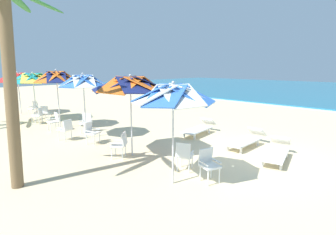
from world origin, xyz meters
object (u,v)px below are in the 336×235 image
(plastic_chair_1, at_px, (208,163))
(plastic_chair_4, at_px, (86,122))
(palm_tree_1, at_px, (6,66))
(plastic_chair_2, at_px, (121,143))
(plastic_chair_7, at_px, (38,115))
(plastic_chair_5, at_px, (66,128))
(beach_umbrella_4, at_px, (33,78))
(plastic_chair_9, at_px, (34,108))
(beach_umbrella_0, at_px, (173,95))
(plastic_chair_6, at_px, (54,120))
(beach_umbrella_1, at_px, (130,85))
(sun_lounger_2, at_px, (199,128))
(plastic_chair_3, at_px, (91,131))
(plastic_chair_8, at_px, (46,112))
(sun_lounger_1, at_px, (246,139))
(beach_umbrella_5, at_px, (18,78))
(plastic_chair_0, at_px, (184,154))
(beach_umbrella_2, at_px, (83,82))
(beach_umbrella_3, at_px, (56,77))
(sun_lounger_0, at_px, (276,151))

(plastic_chair_1, distance_m, plastic_chair_4, 7.03)
(plastic_chair_1, height_order, palm_tree_1, palm_tree_1)
(plastic_chair_2, xyz_separation_m, plastic_chair_7, (-7.35, -0.04, 0.00))
(plastic_chair_5, xyz_separation_m, palm_tree_1, (3.20, -2.64, 2.48))
(beach_umbrella_4, height_order, plastic_chair_9, beach_umbrella_4)
(beach_umbrella_0, xyz_separation_m, plastic_chair_6, (-7.76, 0.12, -1.78))
(plastic_chair_2, distance_m, plastic_chair_6, 5.25)
(beach_umbrella_1, height_order, plastic_chair_9, beach_umbrella_1)
(sun_lounger_2, bearing_deg, plastic_chair_3, -117.21)
(plastic_chair_1, height_order, plastic_chair_8, same)
(plastic_chair_9, height_order, sun_lounger_1, plastic_chair_9)
(sun_lounger_2, relative_size, palm_tree_1, 0.46)
(beach_umbrella_5, bearing_deg, plastic_chair_8, 5.58)
(plastic_chair_0, distance_m, plastic_chair_9, 12.27)
(plastic_chair_4, relative_size, plastic_chair_6, 1.00)
(plastic_chair_2, bearing_deg, beach_umbrella_4, 178.61)
(beach_umbrella_2, distance_m, plastic_chair_5, 2.03)
(beach_umbrella_0, bearing_deg, beach_umbrella_3, 176.09)
(sun_lounger_2, bearing_deg, plastic_chair_8, -154.21)
(beach_umbrella_0, height_order, palm_tree_1, palm_tree_1)
(sun_lounger_1, bearing_deg, plastic_chair_3, -139.07)
(plastic_chair_1, relative_size, beach_umbrella_2, 0.32)
(beach_umbrella_1, relative_size, beach_umbrella_4, 1.01)
(sun_lounger_2, bearing_deg, palm_tree_1, -90.44)
(beach_umbrella_3, bearing_deg, beach_umbrella_4, -175.66)
(beach_umbrella_1, xyz_separation_m, plastic_chair_5, (-3.37, -0.77, -1.89))
(plastic_chair_3, relative_size, sun_lounger_1, 0.40)
(plastic_chair_0, xyz_separation_m, plastic_chair_4, (-6.13, 0.22, 0.00))
(beach_umbrella_2, distance_m, sun_lounger_1, 6.83)
(plastic_chair_1, bearing_deg, plastic_chair_8, -179.57)
(plastic_chair_6, height_order, sun_lounger_0, plastic_chair_6)
(plastic_chair_2, distance_m, plastic_chair_3, 2.17)
(plastic_chair_3, distance_m, plastic_chair_5, 1.26)
(plastic_chair_6, distance_m, plastic_chair_7, 2.10)
(beach_umbrella_5, relative_size, palm_tree_1, 0.56)
(beach_umbrella_2, height_order, beach_umbrella_5, beach_umbrella_2)
(plastic_chair_4, height_order, plastic_chair_8, same)
(plastic_chair_0, height_order, plastic_chair_7, same)
(plastic_chair_8, bearing_deg, plastic_chair_2, -3.79)
(plastic_chair_5, distance_m, beach_umbrella_4, 5.36)
(beach_umbrella_5, relative_size, sun_lounger_2, 1.21)
(beach_umbrella_0, height_order, plastic_chair_4, beach_umbrella_0)
(plastic_chair_9, xyz_separation_m, palm_tree_1, (9.96, -3.63, 2.48))
(beach_umbrella_5, bearing_deg, plastic_chair_4, 5.49)
(plastic_chair_3, height_order, plastic_chair_9, same)
(plastic_chair_3, distance_m, beach_umbrella_5, 9.04)
(beach_umbrella_2, height_order, plastic_chair_3, beach_umbrella_2)
(beach_umbrella_1, bearing_deg, plastic_chair_1, 3.20)
(beach_umbrella_0, xyz_separation_m, sun_lounger_1, (-0.20, 4.19, -2.00))
(beach_umbrella_2, xyz_separation_m, palm_tree_1, (2.99, -3.41, 0.62))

